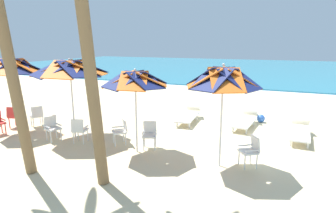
# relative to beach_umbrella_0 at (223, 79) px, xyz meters

# --- Properties ---
(ground_plane) EXTENTS (80.00, 80.00, 0.00)m
(ground_plane) POSITION_rel_beach_umbrella_0_xyz_m (0.57, 2.60, -2.42)
(ground_plane) COLOR beige
(sea) EXTENTS (80.00, 36.00, 0.10)m
(sea) POSITION_rel_beach_umbrella_0_xyz_m (0.57, 31.65, -2.37)
(sea) COLOR teal
(sea) RESTS_ON ground
(surf_foam) EXTENTS (80.00, 0.70, 0.01)m
(surf_foam) POSITION_rel_beach_umbrella_0_xyz_m (0.57, 13.35, -2.42)
(surf_foam) COLOR white
(surf_foam) RESTS_ON ground
(beach_umbrella_0) EXTENTS (2.02, 2.02, 2.83)m
(beach_umbrella_0) POSITION_rel_beach_umbrella_0_xyz_m (0.00, 0.00, 0.00)
(beach_umbrella_0) COLOR silver
(beach_umbrella_0) RESTS_ON ground
(plastic_chair_0) EXTENTS (0.63, 0.62, 0.87)m
(plastic_chair_0) POSITION_rel_beach_umbrella_0_xyz_m (0.78, 0.29, -1.93)
(plastic_chair_0) COLOR white
(plastic_chair_0) RESTS_ON ground
(beach_umbrella_1) EXTENTS (2.04, 2.04, 2.60)m
(beach_umbrella_1) POSITION_rel_beach_umbrella_0_xyz_m (-2.61, 0.01, -0.16)
(beach_umbrella_1) COLOR silver
(beach_umbrella_1) RESTS_ON ground
(plastic_chair_1) EXTENTS (0.58, 0.60, 0.87)m
(plastic_chair_1) POSITION_rel_beach_umbrella_0_xyz_m (-2.39, 0.46, -1.93)
(plastic_chair_1) COLOR white
(plastic_chair_1) RESTS_ON ground
(plastic_chair_2) EXTENTS (0.63, 0.63, 0.87)m
(plastic_chair_2) POSITION_rel_beach_umbrella_0_xyz_m (-3.43, 0.40, -1.93)
(plastic_chair_2) COLOR white
(plastic_chair_2) RESTS_ON ground
(beach_umbrella_2) EXTENTS (2.63, 2.63, 2.83)m
(beach_umbrella_2) POSITION_rel_beach_umbrella_0_xyz_m (-5.40, 0.38, 0.05)
(beach_umbrella_2) COLOR silver
(beach_umbrella_2) RESTS_ON ground
(plastic_chair_3) EXTENTS (0.54, 0.57, 0.87)m
(plastic_chair_3) POSITION_rel_beach_umbrella_0_xyz_m (-4.78, -0.08, -1.93)
(plastic_chair_3) COLOR white
(plastic_chair_3) RESTS_ON ground
(plastic_chair_4) EXTENTS (0.59, 0.57, 0.87)m
(plastic_chair_4) POSITION_rel_beach_umbrella_0_xyz_m (-5.83, -0.23, -1.93)
(plastic_chair_4) COLOR white
(plastic_chair_4) RESTS_ON ground
(beach_umbrella_3) EXTENTS (2.11, 2.11, 2.86)m
(beach_umbrella_3) POSITION_rel_beach_umbrella_0_xyz_m (-7.78, 0.04, 0.04)
(beach_umbrella_3) COLOR silver
(beach_umbrella_3) RESTS_ON ground
(plastic_chair_6) EXTENTS (0.61, 0.60, 0.87)m
(plastic_chair_6) POSITION_rel_beach_umbrella_0_xyz_m (-7.63, 0.75, -1.93)
(plastic_chair_6) COLOR white
(plastic_chair_6) RESTS_ON ground
(plastic_chair_7) EXTENTS (0.53, 0.56, 0.87)m
(plastic_chair_7) POSITION_rel_beach_umbrella_0_xyz_m (-8.38, 0.32, -1.93)
(plastic_chair_7) COLOR red
(plastic_chair_7) RESTS_ON ground
(sun_lounger_0) EXTENTS (0.70, 2.16, 0.62)m
(sun_lounger_0) POSITION_rel_beach_umbrella_0_xyz_m (2.11, 3.30, -2.14)
(sun_lounger_0) COLOR white
(sun_lounger_0) RESTS_ON ground
(sun_lounger_1) EXTENTS (0.81, 2.19, 0.62)m
(sun_lounger_1) POSITION_rel_beach_umbrella_0_xyz_m (0.11, 4.02, -2.14)
(sun_lounger_1) COLOR white
(sun_lounger_1) RESTS_ON ground
(sun_lounger_2) EXTENTS (0.79, 2.19, 0.62)m
(sun_lounger_2) POSITION_rel_beach_umbrella_0_xyz_m (-2.25, 3.86, -2.14)
(sun_lounger_2) COLOR white
(sun_lounger_2) RESTS_ON ground
(palm_tree_0) EXTENTS (2.53, 3.13, 5.92)m
(palm_tree_0) POSITION_rel_beach_umbrella_0_xyz_m (-2.35, -2.38, 1.20)
(palm_tree_0) COLOR brown
(palm_tree_0) RESTS_ON ground
(palm_tree_1) EXTENTS (2.58, 2.77, 5.77)m
(palm_tree_1) POSITION_rel_beach_umbrella_0_xyz_m (-4.47, -2.61, 1.19)
(palm_tree_1) COLOR brown
(palm_tree_1) RESTS_ON ground
(beach_ball) EXTENTS (0.34, 0.34, 0.34)m
(beach_ball) POSITION_rel_beach_umbrella_0_xyz_m (0.63, 5.02, -2.25)
(beach_ball) COLOR blue
(beach_ball) RESTS_ON ground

